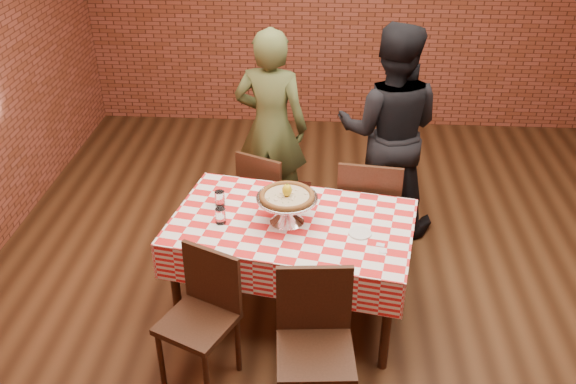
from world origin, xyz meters
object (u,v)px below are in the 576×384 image
(pizza, at_px, (287,197))
(water_glass_right, at_px, (220,199))
(water_glass_left, at_px, (221,216))
(chair_far_right, at_px, (369,208))
(table, at_px, (292,268))
(diner_olive, at_px, (271,127))
(chair_far_left, at_px, (271,196))
(pizza_stand, at_px, (287,209))
(condiment_caddy, at_px, (304,192))
(diner_black, at_px, (389,131))
(chair_near_right, at_px, (315,354))
(chair_near_left, at_px, (197,325))

(pizza, xyz_separation_m, water_glass_right, (-0.47, 0.16, -0.13))
(water_glass_left, bearing_deg, chair_far_right, 35.04)
(table, distance_m, diner_olive, 1.37)
(table, relative_size, water_glass_left, 14.53)
(chair_far_left, height_order, chair_far_right, chair_far_right)
(pizza_stand, relative_size, chair_far_left, 0.47)
(condiment_caddy, distance_m, diner_olive, 1.06)
(chair_far_right, bearing_deg, diner_olive, -30.60)
(table, height_order, chair_far_left, chair_far_left)
(table, height_order, pizza_stand, pizza_stand)
(water_glass_left, xyz_separation_m, diner_black, (1.17, 1.22, 0.06))
(pizza_stand, distance_m, diner_olive, 1.29)
(water_glass_right, height_order, chair_far_right, chair_far_right)
(pizza, height_order, diner_black, diner_black)
(chair_far_left, distance_m, diner_olive, 0.59)
(water_glass_right, xyz_separation_m, diner_black, (1.21, 1.01, 0.06))
(pizza_stand, bearing_deg, chair_far_left, 102.54)
(table, distance_m, chair_far_left, 0.87)
(pizza, height_order, chair_near_right, pizza)
(pizza, distance_m, chair_far_right, 1.00)
(diner_olive, bearing_deg, water_glass_right, 86.08)
(condiment_caddy, height_order, chair_near_left, condiment_caddy)
(pizza_stand, distance_m, chair_far_left, 0.95)
(diner_olive, bearing_deg, chair_near_right, 110.10)
(pizza, height_order, water_glass_right, pizza)
(condiment_caddy, distance_m, chair_far_right, 0.72)
(table, height_order, water_glass_left, water_glass_left)
(diner_olive, bearing_deg, diner_black, -177.16)
(chair_far_right, relative_size, diner_black, 0.54)
(chair_near_left, height_order, diner_black, diner_black)
(chair_far_left, height_order, diner_olive, diner_olive)
(table, xyz_separation_m, water_glass_left, (-0.46, -0.05, 0.44))
(table, xyz_separation_m, diner_olive, (-0.25, 1.27, 0.46))
(chair_far_right, bearing_deg, water_glass_right, 32.34)
(diner_olive, relative_size, diner_black, 0.95)
(water_glass_right, distance_m, condiment_caddy, 0.57)
(condiment_caddy, bearing_deg, table, -97.07)
(pizza, xyz_separation_m, chair_near_right, (0.21, -0.87, -0.49))
(table, distance_m, pizza_stand, 0.47)
(table, height_order, diner_olive, diner_olive)
(diner_olive, distance_m, diner_black, 0.96)
(pizza_stand, relative_size, diner_black, 0.23)
(diner_black, bearing_deg, pizza, 66.26)
(condiment_caddy, xyz_separation_m, chair_near_right, (0.12, -1.13, -0.37))
(pizza_stand, relative_size, condiment_caddy, 3.11)
(condiment_caddy, height_order, diner_black, diner_black)
(pizza, bearing_deg, water_glass_right, 160.66)
(condiment_caddy, relative_size, chair_near_left, 0.15)
(chair_near_left, distance_m, chair_far_left, 1.53)
(pizza, height_order, chair_far_left, pizza)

